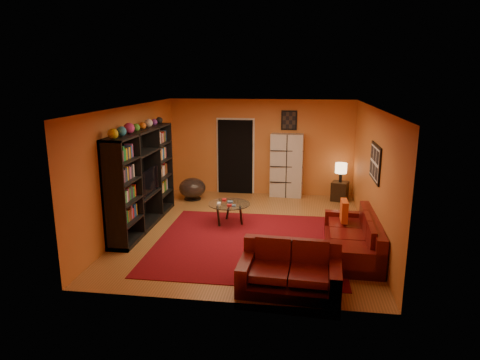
# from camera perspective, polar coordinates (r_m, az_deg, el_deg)

# --- Properties ---
(floor) EXTENTS (6.00, 6.00, 0.00)m
(floor) POSITION_cam_1_polar(r_m,az_deg,el_deg) (9.18, 0.99, -6.71)
(floor) COLOR brown
(floor) RESTS_ON ground
(ceiling) EXTENTS (6.00, 6.00, 0.00)m
(ceiling) POSITION_cam_1_polar(r_m,az_deg,el_deg) (8.62, 1.06, 9.71)
(ceiling) COLOR white
(ceiling) RESTS_ON wall_back
(wall_back) EXTENTS (6.00, 0.00, 6.00)m
(wall_back) POSITION_cam_1_polar(r_m,az_deg,el_deg) (11.74, 2.79, 4.38)
(wall_back) COLOR #BE6529
(wall_back) RESTS_ON floor
(wall_front) EXTENTS (6.00, 0.00, 6.00)m
(wall_front) POSITION_cam_1_polar(r_m,az_deg,el_deg) (5.94, -2.47, -4.96)
(wall_front) COLOR #BE6529
(wall_front) RESTS_ON floor
(wall_left) EXTENTS (0.00, 6.00, 6.00)m
(wall_left) POSITION_cam_1_polar(r_m,az_deg,el_deg) (9.43, -14.24, 1.65)
(wall_left) COLOR #BE6529
(wall_left) RESTS_ON floor
(wall_right) EXTENTS (0.00, 6.00, 6.00)m
(wall_right) POSITION_cam_1_polar(r_m,az_deg,el_deg) (8.87, 17.28, 0.70)
(wall_right) COLOR #BE6529
(wall_right) RESTS_ON floor
(rug) EXTENTS (3.60, 3.60, 0.01)m
(rug) POSITION_cam_1_polar(r_m,az_deg,el_deg) (8.51, 1.09, -8.33)
(rug) COLOR #540911
(rug) RESTS_ON floor
(doorway) EXTENTS (0.95, 0.10, 2.04)m
(doorway) POSITION_cam_1_polar(r_m,az_deg,el_deg) (11.83, -0.62, 3.09)
(doorway) COLOR black
(doorway) RESTS_ON floor
(wall_art_right) EXTENTS (0.03, 1.00, 0.70)m
(wall_art_right) POSITION_cam_1_polar(r_m,az_deg,el_deg) (8.52, 17.60, 2.22)
(wall_art_right) COLOR black
(wall_art_right) RESTS_ON wall_right
(wall_art_back) EXTENTS (0.42, 0.03, 0.52)m
(wall_art_back) POSITION_cam_1_polar(r_m,az_deg,el_deg) (11.58, 6.56, 7.92)
(wall_art_back) COLOR black
(wall_art_back) RESTS_ON wall_back
(entertainment_unit) EXTENTS (0.45, 3.00, 2.10)m
(entertainment_unit) POSITION_cam_1_polar(r_m,az_deg,el_deg) (9.40, -12.88, 0.13)
(entertainment_unit) COLOR black
(entertainment_unit) RESTS_ON floor
(tv) EXTENTS (0.95, 0.12, 0.55)m
(tv) POSITION_cam_1_polar(r_m,az_deg,el_deg) (9.45, -12.47, -0.14)
(tv) COLOR black
(tv) RESTS_ON entertainment_unit
(sofa) EXTENTS (1.00, 2.29, 0.85)m
(sofa) POSITION_cam_1_polar(r_m,az_deg,el_deg) (8.25, 15.26, -7.51)
(sofa) COLOR #4B0A0A
(sofa) RESTS_ON rug
(loveseat) EXTENTS (1.59, 1.01, 0.85)m
(loveseat) POSITION_cam_1_polar(r_m,az_deg,el_deg) (6.78, 6.70, -11.87)
(loveseat) COLOR #4B0A0A
(loveseat) RESTS_ON rug
(throw_pillow) EXTENTS (0.12, 0.42, 0.42)m
(throw_pillow) POSITION_cam_1_polar(r_m,az_deg,el_deg) (8.64, 13.71, -4.01)
(throw_pillow) COLOR #D04B17
(throw_pillow) RESTS_ON sofa
(coffee_table) EXTENTS (0.92, 0.92, 0.46)m
(coffee_table) POSITION_cam_1_polar(r_m,az_deg,el_deg) (9.44, -1.46, -3.43)
(coffee_table) COLOR silver
(coffee_table) RESTS_ON floor
(storage_cabinet) EXTENTS (0.88, 0.43, 1.71)m
(storage_cabinet) POSITION_cam_1_polar(r_m,az_deg,el_deg) (11.58, 6.23, 1.94)
(storage_cabinet) COLOR #B9B4AB
(storage_cabinet) RESTS_ON floor
(bowl_chair) EXTENTS (0.71, 0.71, 0.58)m
(bowl_chair) POSITION_cam_1_polar(r_m,az_deg,el_deg) (11.39, -6.37, -1.08)
(bowl_chair) COLOR black
(bowl_chair) RESTS_ON floor
(side_table) EXTENTS (0.50, 0.50, 0.50)m
(side_table) POSITION_cam_1_polar(r_m,az_deg,el_deg) (11.55, 13.15, -1.46)
(side_table) COLOR black
(side_table) RESTS_ON floor
(table_lamp) EXTENTS (0.30, 0.30, 0.50)m
(table_lamp) POSITION_cam_1_polar(r_m,az_deg,el_deg) (11.41, 13.32, 1.48)
(table_lamp) COLOR black
(table_lamp) RESTS_ON side_table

